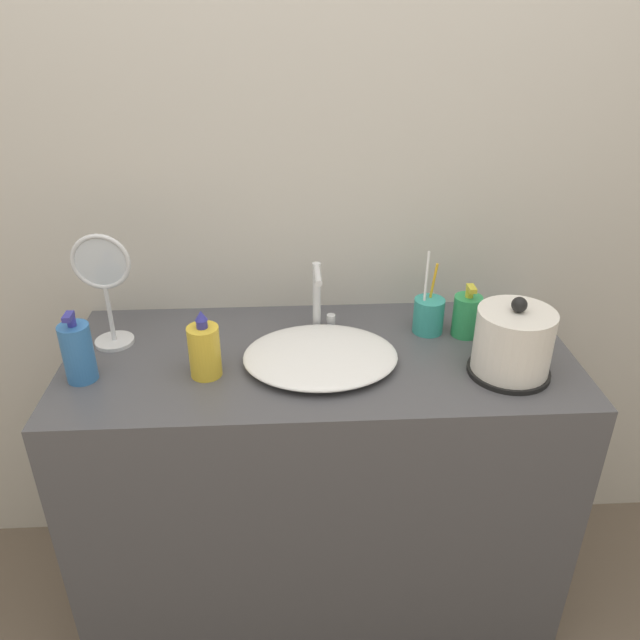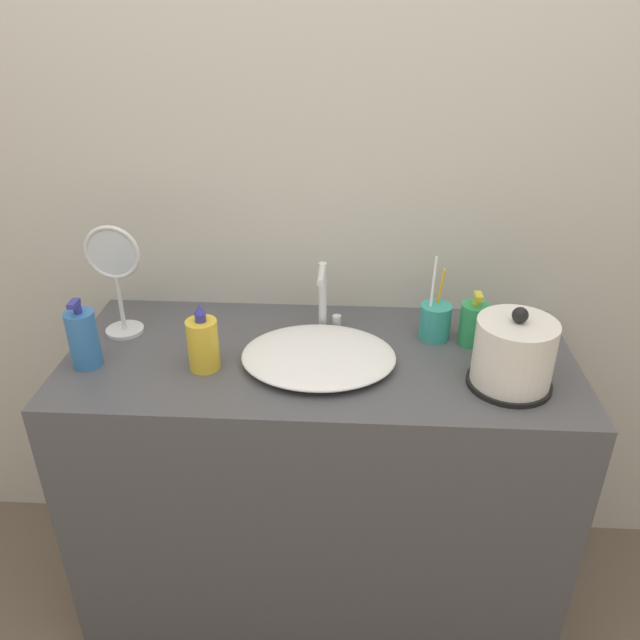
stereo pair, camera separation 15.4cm
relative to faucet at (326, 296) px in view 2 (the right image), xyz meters
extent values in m
cube|color=beige|center=(-0.01, 0.17, 0.35)|extent=(6.00, 0.04, 2.60)
cube|color=#4C4C51|center=(-0.01, -0.13, -0.53)|extent=(1.29, 0.56, 0.84)
ellipsoid|color=white|center=(-0.01, -0.17, -0.08)|extent=(0.38, 0.32, 0.04)
cylinder|color=silver|center=(-0.01, 0.01, -0.01)|extent=(0.02, 0.02, 0.19)
cylinder|color=silver|center=(-0.01, -0.04, 0.08)|extent=(0.02, 0.11, 0.02)
cylinder|color=silver|center=(0.03, 0.01, -0.08)|extent=(0.02, 0.02, 0.04)
cylinder|color=black|center=(0.44, -0.24, -0.10)|extent=(0.20, 0.20, 0.01)
cylinder|color=white|center=(0.44, -0.24, -0.02)|extent=(0.18, 0.18, 0.17)
sphere|color=black|center=(0.44, -0.24, 0.08)|extent=(0.04, 0.04, 0.04)
cylinder|color=teal|center=(0.29, -0.02, -0.06)|extent=(0.08, 0.08, 0.10)
cylinder|color=yellow|center=(0.30, -0.01, 0.01)|extent=(0.02, 0.01, 0.16)
cylinder|color=white|center=(0.28, -0.02, 0.03)|extent=(0.02, 0.04, 0.19)
cylinder|color=#3370B7|center=(-0.58, -0.21, -0.03)|extent=(0.07, 0.07, 0.14)
cylinder|color=#333399|center=(-0.58, -0.21, 0.05)|extent=(0.02, 0.02, 0.02)
cube|color=#333399|center=(-0.58, -0.22, 0.07)|extent=(0.02, 0.04, 0.01)
cylinder|color=#2D9956|center=(0.39, -0.04, -0.05)|extent=(0.07, 0.07, 0.11)
cylinder|color=gold|center=(0.39, -0.04, 0.02)|extent=(0.02, 0.02, 0.02)
cube|color=gold|center=(0.39, -0.06, 0.04)|extent=(0.02, 0.04, 0.01)
cylinder|color=gold|center=(-0.29, -0.20, -0.04)|extent=(0.08, 0.08, 0.13)
cylinder|color=#333399|center=(-0.29, -0.20, 0.03)|extent=(0.03, 0.03, 0.02)
cone|color=#333399|center=(-0.29, -0.20, 0.06)|extent=(0.03, 0.03, 0.02)
cylinder|color=silver|center=(-0.54, -0.04, -0.10)|extent=(0.10, 0.10, 0.01)
cylinder|color=silver|center=(-0.54, -0.04, -0.02)|extent=(0.01, 0.01, 0.15)
torus|color=silver|center=(-0.54, -0.04, 0.13)|extent=(0.15, 0.01, 0.15)
cylinder|color=silver|center=(-0.54, -0.04, 0.13)|extent=(0.12, 0.00, 0.12)
camera|label=1|loc=(-0.08, -1.48, 0.72)|focal=35.00mm
camera|label=2|loc=(0.07, -1.48, 0.72)|focal=35.00mm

